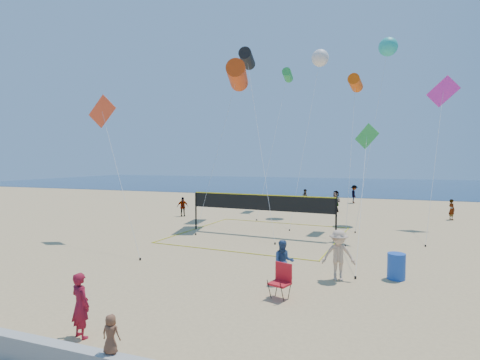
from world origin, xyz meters
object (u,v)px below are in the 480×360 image
(trash_barrel, at_px, (396,266))
(volleyball_net, at_px, (260,207))
(woman, at_px, (80,305))
(camp_chair, at_px, (281,279))

(trash_barrel, bearing_deg, volleyball_net, 138.87)
(woman, bearing_deg, volleyball_net, -76.15)
(woman, xyz_separation_m, camp_chair, (4.11, 4.35, -0.19))
(woman, bearing_deg, trash_barrel, -119.16)
(volleyball_net, bearing_deg, woman, -87.55)
(volleyball_net, bearing_deg, camp_chair, -64.95)
(trash_barrel, height_order, volleyball_net, volleyball_net)
(woman, relative_size, trash_barrel, 1.70)
(camp_chair, distance_m, trash_barrel, 4.92)
(trash_barrel, xyz_separation_m, volleyball_net, (-7.20, 6.29, 1.18))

